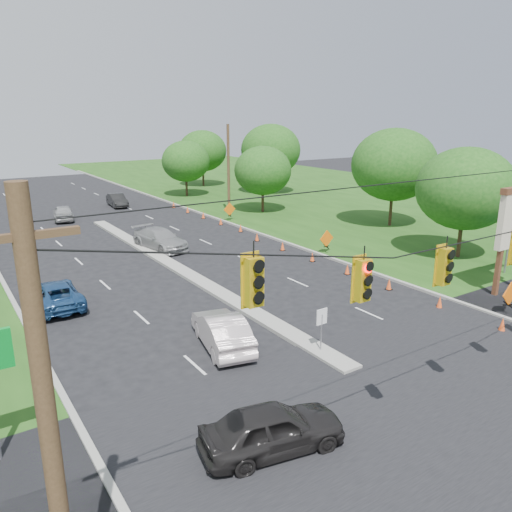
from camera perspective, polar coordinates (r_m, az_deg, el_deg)
ground at (r=18.57m, az=20.08°, el=-17.44°), size 160.00×160.00×0.00m
grass_right at (r=52.70m, az=22.48°, el=3.84°), size 40.00×160.00×0.06m
cross_street at (r=18.57m, az=20.08°, el=-17.44°), size 160.00×14.00×0.02m
curb_right at (r=46.20m, az=-2.51°, el=3.49°), size 0.25×110.00×0.16m
median at (r=33.95m, az=-9.30°, el=-1.29°), size 1.00×34.00×0.18m
median_sign at (r=21.42m, az=7.51°, el=-7.47°), size 0.55×0.06×2.05m
signal_span at (r=15.91m, az=24.52°, el=-3.67°), size 25.60×0.32×9.00m
utility_pole_far_right at (r=50.94m, az=-3.16°, el=9.77°), size 0.28×0.28×9.00m
cone_0 at (r=26.46m, az=26.33°, el=-7.03°), size 0.32×0.32×0.70m
cone_1 at (r=28.18m, az=20.25°, el=-4.96°), size 0.32×0.32×0.70m
cone_2 at (r=30.22m, az=14.96°, el=-3.11°), size 0.32×0.32×0.70m
cone_3 at (r=32.51m, az=10.40°, el=-1.48°), size 0.32×0.32×0.70m
cone_4 at (r=34.99m, az=6.46°, el=-0.06°), size 0.32×0.32×0.70m
cone_5 at (r=37.64m, az=3.06°, el=1.16°), size 0.32×0.32×0.70m
cone_6 at (r=40.42m, az=0.11°, el=2.21°), size 0.32×0.32×0.70m
cone_7 at (r=43.61m, az=-1.77°, el=3.22°), size 0.32×0.32×0.70m
cone_8 at (r=46.56m, az=-4.04°, el=4.00°), size 0.32×0.32×0.70m
cone_9 at (r=49.58m, az=-6.05°, el=4.68°), size 0.32×0.32×0.70m
cone_10 at (r=52.66m, az=-7.82°, el=5.28°), size 0.32×0.32×0.70m
cone_11 at (r=55.79m, az=-9.40°, el=5.81°), size 0.32×0.32×0.70m
work_sign_0 at (r=28.44m, az=27.03°, el=-3.97°), size 1.27×0.58×1.37m
work_sign_1 at (r=36.89m, az=8.07°, el=1.91°), size 1.27×0.58×1.37m
work_sign_2 at (r=48.02m, az=-3.04°, el=5.29°), size 1.27×0.58×1.37m
tree_7 at (r=37.66m, az=22.82°, el=7.11°), size 6.72×6.72×7.84m
tree_8 at (r=46.82m, az=15.50°, el=10.02°), size 7.56×7.56×8.82m
tree_9 at (r=51.97m, az=0.79°, el=9.73°), size 5.88×5.88×6.86m
tree_10 at (r=64.59m, az=1.70°, el=12.04°), size 7.56×7.56×8.82m
tree_11 at (r=71.96m, az=-6.13°, el=11.85°), size 6.72×6.72×7.84m
tree_12 at (r=63.10m, az=-8.04°, el=10.67°), size 5.88×5.88×6.86m
black_sedan at (r=15.95m, az=1.89°, el=-19.08°), size 4.74×2.60×1.53m
white_sedan at (r=22.14m, az=-3.92°, el=-8.49°), size 2.65×4.98×1.56m
blue_pickup at (r=28.64m, az=-21.98°, el=-4.07°), size 2.43×5.07×1.39m
silver_car_far at (r=38.62m, az=-10.90°, el=1.92°), size 3.10×5.65×1.55m
silver_car_oncoming at (r=51.79m, az=-21.17°, el=4.64°), size 2.57×4.70×1.51m
dark_car_receding at (r=57.83m, az=-15.59°, el=6.16°), size 1.82×4.42×1.42m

